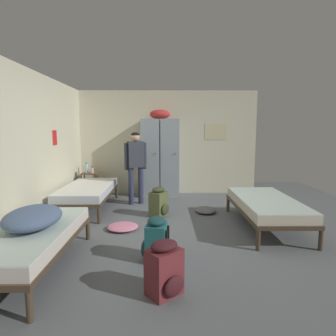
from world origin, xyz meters
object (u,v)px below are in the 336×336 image
person_traveler (136,161)px  clothes_pile_pink (123,227)px  bed_right (266,205)px  water_bottle (87,168)px  locker_bank (160,156)px  shelf_unit (90,182)px  clothes_pile_grey (206,210)px  backpack_teal (156,240)px  backpack_olive (159,202)px  backpack_maroon (165,269)px  lotion_bottle (92,170)px  bedding_heap (33,217)px  bed_left_front (29,238)px  bed_left_rear (88,191)px

person_traveler → clothes_pile_pink: 1.85m
bed_right → water_bottle: bearing=146.9°
bed_right → person_traveler: (-2.28, 1.55, 0.55)m
person_traveler → clothes_pile_pink: person_traveler is taller
locker_bank → shelf_unit: bearing=-178.3°
clothes_pile_grey → backpack_teal: bearing=-113.9°
backpack_olive → clothes_pile_grey: 0.95m
locker_bank → shelf_unit: (-1.69, -0.05, -0.62)m
backpack_maroon → clothes_pile_grey: backpack_maroon is taller
locker_bank → backpack_maroon: bearing=-88.5°
clothes_pile_grey → lotion_bottle: bearing=151.4°
bedding_heap → lotion_bottle: size_ratio=4.85×
locker_bank → backpack_teal: locker_bank is taller
locker_bank → clothes_pile_grey: (0.91, -1.47, -0.92)m
shelf_unit → backpack_maroon: bearing=-66.9°
bed_left_front → backpack_teal: 1.46m
person_traveler → backpack_olive: size_ratio=2.82×
bed_right → clothes_pile_grey: (-0.87, 0.87, -0.33)m
bed_left_front → clothes_pile_pink: size_ratio=3.80×
backpack_maroon → bedding_heap: bearing=159.3°
shelf_unit → bed_left_rear: (0.25, -1.15, 0.04)m
locker_bank → water_bottle: bearing=-179.0°
backpack_olive → bed_right: bearing=-20.1°
bed_left_rear → lotion_bottle: (-0.18, 1.11, 0.26)m
lotion_bottle → backpack_maroon: (1.73, -4.19, -0.38)m
bed_left_front → clothes_pile_pink: bed_left_front is taller
bed_left_front → bed_left_rear: 2.55m
bed_left_front → person_traveler: 3.16m
backpack_teal → backpack_maroon: bearing=-81.5°
locker_bank → bedding_heap: size_ratio=2.56×
bed_left_front → bed_left_rear: bearing=90.0°
bedding_heap → clothes_pile_pink: size_ratio=1.62×
lotion_bottle → clothes_pile_pink: size_ratio=0.33×
bed_left_rear → clothes_pile_pink: size_ratio=3.80×
shelf_unit → water_bottle: 0.35m
shelf_unit → bedding_heap: bearing=-85.4°
locker_bank → person_traveler: locker_bank is taller
lotion_bottle → clothes_pile_pink: (1.05, -2.31, -0.60)m
locker_bank → person_traveler: size_ratio=1.34×
clothes_pile_pink → bedding_heap: bearing=-122.3°
water_bottle → backpack_teal: bearing=-63.1°
locker_bank → bed_right: bearing=-52.8°
bed_left_rear → clothes_pile_grey: bed_left_rear is taller
bed_right → lotion_bottle: bearing=146.5°
bed_left_front → water_bottle: bearing=95.1°
bed_left_front → water_bottle: size_ratio=7.42×
bed_right → lotion_bottle: 4.08m
shelf_unit → bedding_heap: bedding_heap is taller
person_traveler → backpack_maroon: 3.61m
shelf_unit → clothes_pile_pink: bearing=-64.6°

